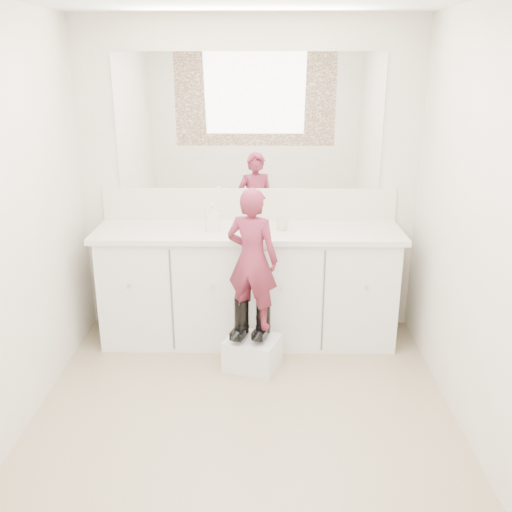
{
  "coord_description": "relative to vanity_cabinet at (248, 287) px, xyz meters",
  "views": [
    {
      "loc": [
        0.12,
        -2.85,
        2.08
      ],
      "look_at": [
        0.07,
        0.66,
        0.87
      ],
      "focal_mm": 40.0,
      "sensor_mm": 36.0,
      "label": 1
    }
  ],
  "objects": [
    {
      "name": "floor",
      "position": [
        0.0,
        -1.23,
        -0.42
      ],
      "size": [
        3.0,
        3.0,
        0.0
      ],
      "primitive_type": "plane",
      "color": "#847956",
      "rests_on": "ground"
    },
    {
      "name": "wall_back",
      "position": [
        0.0,
        0.27,
        0.77
      ],
      "size": [
        2.6,
        0.0,
        2.6
      ],
      "primitive_type": "plane",
      "rotation": [
        1.57,
        0.0,
        0.0
      ],
      "color": "beige",
      "rests_on": "floor"
    },
    {
      "name": "wall_front",
      "position": [
        0.0,
        -2.73,
        0.77
      ],
      "size": [
        2.6,
        0.0,
        2.6
      ],
      "primitive_type": "plane",
      "rotation": [
        -1.57,
        0.0,
        0.0
      ],
      "color": "beige",
      "rests_on": "floor"
    },
    {
      "name": "wall_right",
      "position": [
        1.3,
        -1.23,
        0.78
      ],
      "size": [
        0.0,
        3.0,
        3.0
      ],
      "primitive_type": "plane",
      "rotation": [
        1.57,
        0.0,
        -1.57
      ],
      "color": "beige",
      "rests_on": "floor"
    },
    {
      "name": "vanity_cabinet",
      "position": [
        0.0,
        0.0,
        0.0
      ],
      "size": [
        2.2,
        0.55,
        0.85
      ],
      "primitive_type": "cube",
      "color": "silver",
      "rests_on": "floor"
    },
    {
      "name": "countertop",
      "position": [
        0.0,
        -0.01,
        0.45
      ],
      "size": [
        2.28,
        0.58,
        0.04
      ],
      "primitive_type": "cube",
      "color": "beige",
      "rests_on": "vanity_cabinet"
    },
    {
      "name": "backsplash",
      "position": [
        0.0,
        0.26,
        0.59
      ],
      "size": [
        2.28,
        0.03,
        0.25
      ],
      "primitive_type": "cube",
      "color": "beige",
      "rests_on": "countertop"
    },
    {
      "name": "mirror",
      "position": [
        0.0,
        0.26,
        1.22
      ],
      "size": [
        2.0,
        0.02,
        1.0
      ],
      "primitive_type": "cube",
      "color": "white",
      "rests_on": "wall_back"
    },
    {
      "name": "dot_panel",
      "position": [
        0.0,
        -2.71,
        1.22
      ],
      "size": [
        2.0,
        0.01,
        1.2
      ],
      "primitive_type": "cube",
      "color": "#472819",
      "rests_on": "wall_front"
    },
    {
      "name": "faucet",
      "position": [
        0.0,
        0.15,
        0.52
      ],
      "size": [
        0.08,
        0.08,
        0.1
      ],
      "primitive_type": "cylinder",
      "color": "silver",
      "rests_on": "countertop"
    },
    {
      "name": "cup",
      "position": [
        0.25,
        -0.02,
        0.52
      ],
      "size": [
        0.14,
        0.14,
        0.1
      ],
      "primitive_type": "imported",
      "rotation": [
        0.0,
        0.0,
        0.31
      ],
      "color": "beige",
      "rests_on": "countertop"
    },
    {
      "name": "soap_bottle",
      "position": [
        -0.26,
        -0.05,
        0.56
      ],
      "size": [
        0.11,
        0.11,
        0.2
      ],
      "primitive_type": "imported",
      "rotation": [
        0.0,
        0.0,
        0.22
      ],
      "color": "beige",
      "rests_on": "countertop"
    },
    {
      "name": "step_stool",
      "position": [
        0.04,
        -0.48,
        -0.31
      ],
      "size": [
        0.43,
        0.4,
        0.23
      ],
      "primitive_type": "cube",
      "rotation": [
        0.0,
        0.0,
        -0.35
      ],
      "color": "silver",
      "rests_on": "floor"
    },
    {
      "name": "boot_left",
      "position": [
        -0.03,
        -0.48,
        -0.05
      ],
      "size": [
        0.17,
        0.22,
        0.3
      ],
      "primitive_type": null,
      "rotation": [
        0.0,
        0.0,
        -0.35
      ],
      "color": "black",
      "rests_on": "step_stool"
    },
    {
      "name": "boot_right",
      "position": [
        0.12,
        -0.48,
        -0.05
      ],
      "size": [
        0.17,
        0.22,
        0.3
      ],
      "primitive_type": null,
      "rotation": [
        0.0,
        0.0,
        -0.35
      ],
      "color": "black",
      "rests_on": "step_stool"
    },
    {
      "name": "toddler",
      "position": [
        0.04,
        -0.48,
        0.39
      ],
      "size": [
        0.42,
        0.34,
        0.98
      ],
      "primitive_type": "imported",
      "rotation": [
        0.0,
        0.0,
        2.79
      ],
      "color": "#A83351",
      "rests_on": "step_stool"
    },
    {
      "name": "toothbrush",
      "position": [
        0.11,
        -0.48,
        0.45
      ],
      "size": [
        0.13,
        0.06,
        0.06
      ],
      "primitive_type": "cylinder",
      "rotation": [
        0.0,
        1.22,
        -0.35
      ],
      "color": "#E559A2",
      "rests_on": "toddler"
    }
  ]
}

